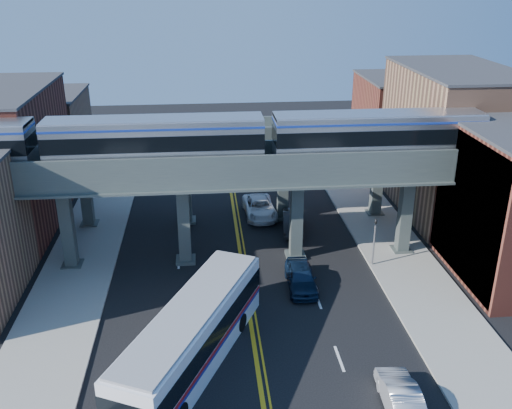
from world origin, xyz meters
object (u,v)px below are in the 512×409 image
at_px(stop_sign, 251,271).
at_px(car_lane_b, 293,222).
at_px(traffic_signal, 374,237).
at_px(transit_train, 155,140).
at_px(car_lane_d, 252,167).
at_px(car_lane_a, 301,277).
at_px(car_parked_curb, 401,397).
at_px(transit_bus, 192,336).
at_px(car_lane_c, 260,208).

distance_m(stop_sign, car_lane_b, 10.41).
height_order(traffic_signal, car_lane_b, traffic_signal).
distance_m(transit_train, car_lane_d, 21.28).
bearing_deg(car_lane_a, traffic_signal, 24.45).
xyz_separation_m(stop_sign, car_lane_d, (2.11, 22.90, -0.88)).
bearing_deg(car_parked_curb, transit_bus, -21.01).
relative_size(transit_train, car_lane_d, 7.33).
bearing_deg(traffic_signal, car_parked_curb, -100.92).
bearing_deg(stop_sign, transit_bus, -119.10).
distance_m(transit_train, traffic_signal, 16.42).
xyz_separation_m(traffic_signal, transit_bus, (-12.57, -9.60, -0.57)).
bearing_deg(transit_bus, traffic_signal, -27.46).
bearing_deg(stop_sign, car_lane_d, 84.73).
xyz_separation_m(car_lane_a, car_parked_curb, (2.83, -11.63, -0.05)).
height_order(car_lane_b, car_lane_c, car_lane_c).
distance_m(traffic_signal, car_lane_b, 8.16).
height_order(stop_sign, traffic_signal, traffic_signal).
height_order(stop_sign, car_lane_d, stop_sign).
xyz_separation_m(transit_bus, car_parked_curb, (9.87, -4.40, -0.99)).
height_order(car_lane_a, car_parked_curb, car_lane_a).
bearing_deg(car_lane_a, car_parked_curb, -75.09).
relative_size(stop_sign, car_lane_a, 0.57).
distance_m(transit_train, stop_sign, 10.69).
height_order(car_lane_d, car_parked_curb, car_lane_d).
bearing_deg(car_lane_c, car_parked_curb, -82.45).
height_order(traffic_signal, transit_bus, traffic_signal).
relative_size(traffic_signal, car_parked_curb, 0.92).
relative_size(car_lane_b, car_lane_d, 0.75).
distance_m(stop_sign, car_lane_a, 3.56).
xyz_separation_m(stop_sign, car_lane_a, (3.37, 0.63, -0.97)).
relative_size(car_lane_c, car_parked_curb, 1.22).
height_order(car_lane_c, car_lane_d, car_lane_d).
distance_m(car_lane_b, car_lane_d, 13.58).
height_order(transit_train, car_lane_d, transit_train).
height_order(car_lane_b, car_lane_d, car_lane_d).
distance_m(traffic_signal, transit_bus, 15.82).
distance_m(car_lane_c, car_parked_curb, 24.07).
relative_size(transit_bus, car_lane_a, 2.82).
relative_size(car_lane_b, car_parked_curb, 1.02).
height_order(transit_bus, car_lane_a, transit_bus).
height_order(traffic_signal, car_lane_a, traffic_signal).
bearing_deg(transit_bus, car_lane_d, 14.09).
bearing_deg(transit_bus, car_lane_c, 9.23).
bearing_deg(car_lane_a, stop_sign, -168.26).
distance_m(stop_sign, car_parked_curb, 12.67).
bearing_deg(car_lane_d, car_parked_curb, -78.71).
bearing_deg(stop_sign, car_parked_curb, -60.59).
bearing_deg(car_parked_curb, car_lane_a, -73.27).
xyz_separation_m(stop_sign, car_lane_c, (1.84, 12.67, -1.01)).
distance_m(traffic_signal, car_parked_curb, 14.34).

